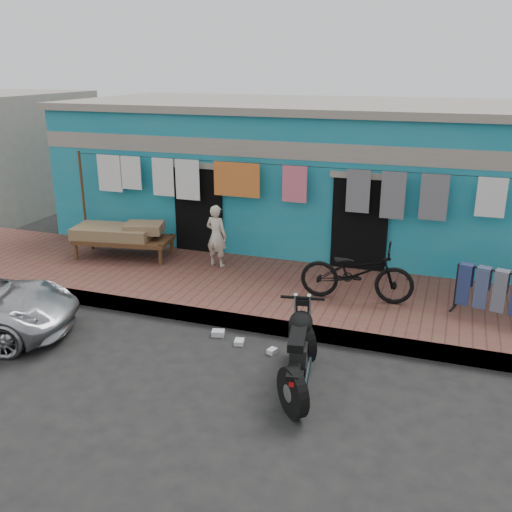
{
  "coord_description": "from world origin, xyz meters",
  "views": [
    {
      "loc": [
        3.0,
        -6.47,
        4.18
      ],
      "look_at": [
        0.0,
        2.0,
        1.15
      ],
      "focal_mm": 40.0,
      "sensor_mm": 36.0,
      "label": 1
    }
  ],
  "objects": [
    {
      "name": "litter_c",
      "position": [
        0.06,
        1.04,
        0.04
      ],
      "size": [
        0.17,
        0.2,
        0.07
      ],
      "primitive_type": "cube",
      "rotation": [
        0.0,
        0.0,
        1.76
      ],
      "color": "silver",
      "rests_on": "ground"
    },
    {
      "name": "litter_b",
      "position": [
        0.64,
        0.92,
        0.04
      ],
      "size": [
        0.15,
        0.18,
        0.08
      ],
      "primitive_type": "cube",
      "rotation": [
        0.0,
        0.0,
        1.27
      ],
      "color": "silver",
      "rests_on": "ground"
    },
    {
      "name": "sidewalk",
      "position": [
        0.0,
        3.0,
        0.12
      ],
      "size": [
        28.0,
        3.0,
        0.25
      ],
      "primitive_type": "cube",
      "color": "brown",
      "rests_on": "ground"
    },
    {
      "name": "curb",
      "position": [
        0.0,
        1.55,
        0.12
      ],
      "size": [
        28.0,
        0.1,
        0.25
      ],
      "primitive_type": "cube",
      "color": "gray",
      "rests_on": "ground"
    },
    {
      "name": "jeans_rack",
      "position": [
        4.01,
        2.85,
        0.67
      ],
      "size": [
        1.91,
        1.17,
        0.84
      ],
      "primitive_type": null,
      "rotation": [
        0.0,
        0.0,
        -0.24
      ],
      "color": "black",
      "rests_on": "sidewalk"
    },
    {
      "name": "bicycle",
      "position": [
        1.56,
        2.84,
        0.88
      ],
      "size": [
        1.98,
        0.84,
        1.25
      ],
      "primitive_type": "imported",
      "rotation": [
        0.0,
        0.0,
        1.65
      ],
      "color": "black",
      "rests_on": "sidewalk"
    },
    {
      "name": "motorcycle",
      "position": [
        1.26,
        0.15,
        0.56
      ],
      "size": [
        1.22,
        1.95,
        1.12
      ],
      "primitive_type": null,
      "rotation": [
        0.0,
        0.0,
        0.18
      ],
      "color": "black",
      "rests_on": "ground"
    },
    {
      "name": "charpoy",
      "position": [
        -3.54,
        3.56,
        0.61
      ],
      "size": [
        2.43,
        1.68,
        0.71
      ],
      "primitive_type": null,
      "rotation": [
        0.0,
        0.0,
        0.16
      ],
      "color": "brown",
      "rests_on": "sidewalk"
    },
    {
      "name": "building",
      "position": [
        -0.0,
        6.99,
        1.69
      ],
      "size": [
        12.2,
        5.2,
        3.36
      ],
      "color": "teal",
      "rests_on": "ground"
    },
    {
      "name": "ground",
      "position": [
        0.0,
        0.0,
        0.0
      ],
      "size": [
        80.0,
        80.0,
        0.0
      ],
      "primitive_type": "plane",
      "color": "black",
      "rests_on": "ground"
    },
    {
      "name": "litter_a",
      "position": [
        -0.37,
        1.2,
        0.04
      ],
      "size": [
        0.23,
        0.2,
        0.09
      ],
      "primitive_type": "cube",
      "rotation": [
        0.0,
        0.0,
        0.23
      ],
      "color": "silver",
      "rests_on": "ground"
    },
    {
      "name": "clothesline",
      "position": [
        -0.55,
        4.25,
        1.82
      ],
      "size": [
        10.06,
        0.06,
        2.1
      ],
      "color": "brown",
      "rests_on": "sidewalk"
    },
    {
      "name": "seated_person",
      "position": [
        -1.45,
        3.68,
        0.89
      ],
      "size": [
        0.51,
        0.38,
        1.28
      ],
      "primitive_type": "imported",
      "rotation": [
        0.0,
        0.0,
        2.96
      ],
      "color": "beige",
      "rests_on": "sidewalk"
    }
  ]
}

